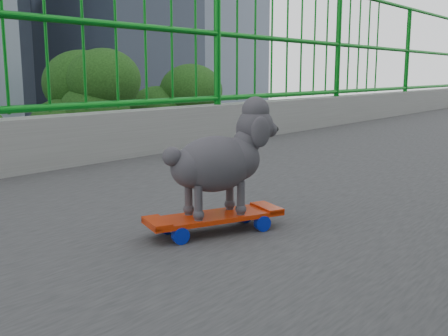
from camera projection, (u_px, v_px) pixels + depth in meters
skateboard at (215, 219)px, 1.81m from camera, size 0.32×0.50×0.06m
poodle at (221, 158)px, 1.78m from camera, size 0.28×0.41×0.36m
car_1 at (197, 295)px, 16.45m from camera, size 1.43×4.11×1.35m
car_4 at (130, 209)px, 26.59m from camera, size 1.84×4.58×1.56m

